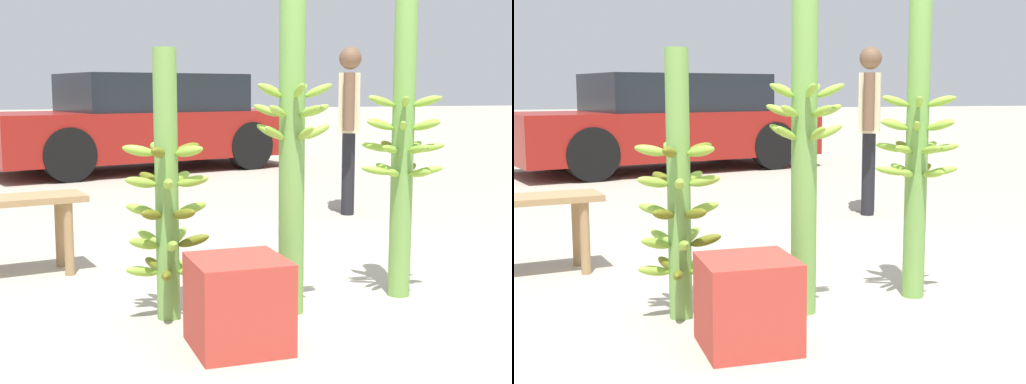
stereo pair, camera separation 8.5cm
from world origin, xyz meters
TOP-DOWN VIEW (x-y plane):
  - ground_plane at (0.00, 0.00)m, footprint 80.00×80.00m
  - banana_stalk_left at (-0.65, 0.19)m, footprint 0.44×0.44m
  - banana_stalk_center at (-0.03, 0.08)m, footprint 0.42×0.41m
  - banana_stalk_right at (0.66, 0.17)m, footprint 0.46×0.46m
  - vendor_person at (1.58, 2.73)m, footprint 0.38×0.61m
  - parked_car at (0.40, 7.02)m, footprint 4.65×2.80m
  - produce_crate at (-0.44, -0.33)m, footprint 0.41×0.41m

SIDE VIEW (x-z plane):
  - ground_plane at x=0.00m, z-range 0.00..0.00m
  - produce_crate at x=-0.44m, z-range 0.00..0.41m
  - banana_stalk_left at x=-0.65m, z-range -0.04..1.32m
  - parked_car at x=0.40m, z-range -0.02..1.36m
  - banana_stalk_right at x=0.66m, z-range 0.01..1.72m
  - banana_stalk_center at x=-0.03m, z-range 0.02..1.75m
  - vendor_person at x=1.58m, z-range 0.14..1.68m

